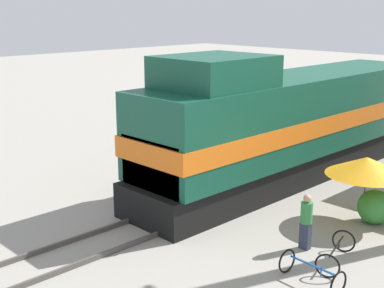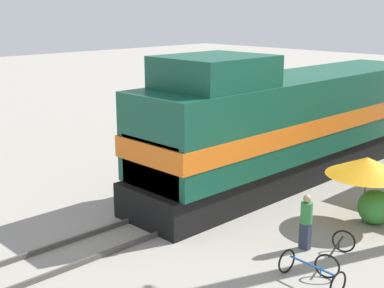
% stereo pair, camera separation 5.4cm
% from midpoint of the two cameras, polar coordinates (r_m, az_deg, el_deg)
% --- Properties ---
extents(ground_plane, '(120.00, 120.00, 0.00)m').
position_cam_midpoint_polar(ground_plane, '(19.81, 4.46, -5.56)').
color(ground_plane, gray).
extents(rail_near, '(0.08, 30.54, 0.15)m').
position_cam_midpoint_polar(rail_near, '(20.23, 2.93, -4.87)').
color(rail_near, '#4C4742').
rests_on(rail_near, ground_plane).
extents(rail_far, '(0.08, 30.54, 0.15)m').
position_cam_midpoint_polar(rail_far, '(19.35, 6.07, -5.85)').
color(rail_far, '#4C4742').
rests_on(rail_far, ground_plane).
extents(locomotive, '(3.24, 16.09, 5.20)m').
position_cam_midpoint_polar(locomotive, '(21.64, 10.22, 2.14)').
color(locomotive, black).
rests_on(locomotive, ground_plane).
extents(vendor_umbrella, '(2.56, 2.56, 2.19)m').
position_cam_midpoint_polar(vendor_umbrella, '(17.68, 18.05, -2.24)').
color(vendor_umbrella, '#4C4C4C').
rests_on(vendor_umbrella, ground_plane).
extents(shrub_cluster, '(1.10, 1.10, 1.10)m').
position_cam_midpoint_polar(shrub_cluster, '(18.15, 18.83, -6.36)').
color(shrub_cluster, '#388C38').
rests_on(shrub_cluster, ground_plane).
extents(person_bystander, '(0.34, 0.34, 1.65)m').
position_cam_midpoint_polar(person_bystander, '(15.66, 11.99, -7.90)').
color(person_bystander, '#2D3347').
rests_on(person_bystander, ground_plane).
extents(bicycle, '(1.14, 1.88, 0.67)m').
position_cam_midpoint_polar(bicycle, '(15.17, 15.01, -11.11)').
color(bicycle, black).
rests_on(bicycle, ground_plane).
extents(bicycle_spare, '(1.66, 0.75, 0.65)m').
position_cam_midpoint_polar(bicycle_spare, '(14.04, 12.53, -13.15)').
color(bicycle_spare, black).
rests_on(bicycle_spare, ground_plane).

